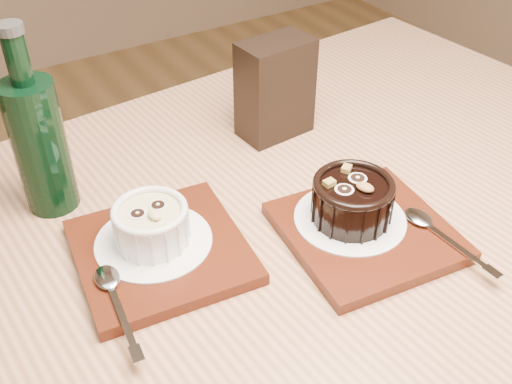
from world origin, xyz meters
TOP-DOWN VIEW (x-y plane):
  - table at (0.03, 0.29)m, footprint 1.26×0.90m
  - tray_left at (-0.11, 0.33)m, footprint 0.20×0.20m
  - doily_left at (-0.11, 0.34)m, footprint 0.13×0.13m
  - ramekin_white at (-0.11, 0.34)m, footprint 0.08×0.08m
  - spoon_left at (-0.18, 0.28)m, footprint 0.04×0.14m
  - tray_right at (0.11, 0.24)m, footprint 0.20×0.20m
  - doily_right at (0.10, 0.26)m, footprint 0.13×0.13m
  - ramekin_dark at (0.10, 0.26)m, footprint 0.09×0.09m
  - spoon_right at (0.17, 0.18)m, footprint 0.03×0.13m
  - condiment_stand at (0.14, 0.49)m, footprint 0.10×0.07m
  - green_bottle at (-0.18, 0.49)m, footprint 0.06×0.06m

SIDE VIEW (x-z plane):
  - table at x=0.03m, z-range 0.28..1.03m
  - tray_left at x=-0.11m, z-range 0.75..0.76m
  - tray_right at x=0.11m, z-range 0.75..0.76m
  - doily_left at x=-0.11m, z-range 0.77..0.77m
  - doily_right at x=0.10m, z-range 0.77..0.77m
  - spoon_left at x=-0.18m, z-range 0.77..0.77m
  - spoon_right at x=0.17m, z-range 0.77..0.77m
  - ramekin_white at x=-0.11m, z-range 0.77..0.82m
  - ramekin_dark at x=0.10m, z-range 0.77..0.82m
  - condiment_stand at x=0.14m, z-range 0.75..0.89m
  - green_bottle at x=-0.18m, z-range 0.72..0.96m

